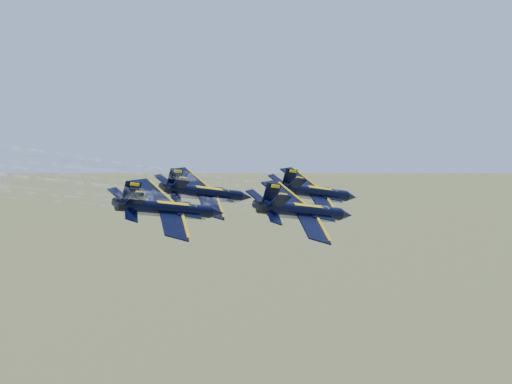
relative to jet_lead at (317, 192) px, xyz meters
The scene contains 6 objects.
jet_lead is the anchor object (origin of this frame).
jet_left 17.62m from the jet_lead, 146.38° to the right, with size 11.76×18.21×7.30m.
jet_right 18.45m from the jet_lead, 66.91° to the right, with size 11.76×18.21×7.30m.
jet_slot 26.95m from the jet_lead, 109.98° to the right, with size 11.76×18.21×7.30m.
smoke_trail_lead 38.88m from the jet_lead, 109.55° to the right, with size 18.64×48.05×2.42m.
smoke_trail_right 53.92m from the jet_lead, 96.15° to the right, with size 18.64×48.05×2.42m.
Camera 1 is at (58.83, -87.26, 108.29)m, focal length 50.00 mm.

